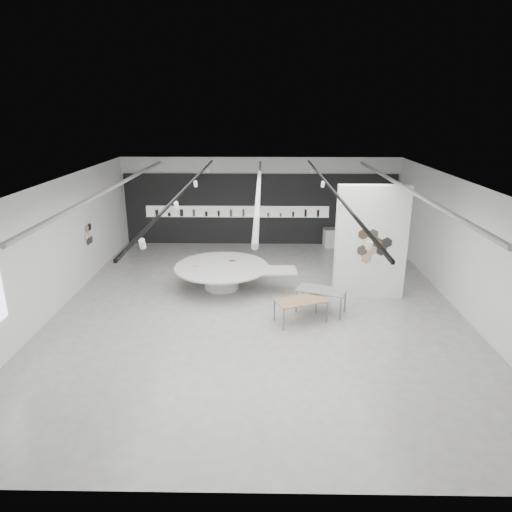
{
  "coord_description": "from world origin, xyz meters",
  "views": [
    {
      "loc": [
        0.14,
        -12.69,
        5.82
      ],
      "look_at": [
        -0.09,
        1.2,
        1.27
      ],
      "focal_mm": 32.0,
      "sensor_mm": 36.0,
      "label": 1
    }
  ],
  "objects_px": {
    "sample_table_wood": "(301,302)",
    "kitchen_counter": "(340,237)",
    "sample_table_stone": "(321,291)",
    "partition_column": "(371,243)",
    "display_island": "(224,274)"
  },
  "relations": [
    {
      "from": "display_island",
      "to": "kitchen_counter",
      "type": "distance_m",
      "value": 6.82
    },
    {
      "from": "partition_column",
      "to": "display_island",
      "type": "relative_size",
      "value": 0.87
    },
    {
      "from": "partition_column",
      "to": "sample_table_wood",
      "type": "bearing_deg",
      "value": -140.34
    },
    {
      "from": "kitchen_counter",
      "to": "partition_column",
      "type": "bearing_deg",
      "value": -95.4
    },
    {
      "from": "display_island",
      "to": "sample_table_wood",
      "type": "bearing_deg",
      "value": -49.34
    },
    {
      "from": "display_island",
      "to": "kitchen_counter",
      "type": "height_order",
      "value": "kitchen_counter"
    },
    {
      "from": "partition_column",
      "to": "kitchen_counter",
      "type": "xyz_separation_m",
      "value": [
        -0.01,
        5.55,
        -1.39
      ]
    },
    {
      "from": "sample_table_wood",
      "to": "kitchen_counter",
      "type": "height_order",
      "value": "kitchen_counter"
    },
    {
      "from": "sample_table_stone",
      "to": "sample_table_wood",
      "type": "bearing_deg",
      "value": -134.26
    },
    {
      "from": "display_island",
      "to": "sample_table_stone",
      "type": "bearing_deg",
      "value": -34.1
    },
    {
      "from": "sample_table_stone",
      "to": "kitchen_counter",
      "type": "height_order",
      "value": "kitchen_counter"
    },
    {
      "from": "partition_column",
      "to": "sample_table_stone",
      "type": "distance_m",
      "value": 2.35
    },
    {
      "from": "sample_table_stone",
      "to": "kitchen_counter",
      "type": "bearing_deg",
      "value": 76.46
    },
    {
      "from": "partition_column",
      "to": "sample_table_wood",
      "type": "relative_size",
      "value": 2.28
    },
    {
      "from": "sample_table_wood",
      "to": "partition_column",
      "type": "bearing_deg",
      "value": 39.66
    }
  ]
}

